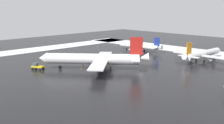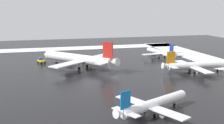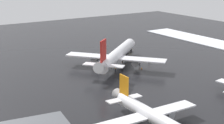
{
  "view_description": "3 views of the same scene",
  "coord_description": "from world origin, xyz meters",
  "px_view_note": "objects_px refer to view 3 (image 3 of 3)",
  "views": [
    {
      "loc": [
        -64.36,
        79.28,
        23.56
      ],
      "look_at": [
        6.06,
        8.81,
        3.0
      ],
      "focal_mm": 45.0,
      "sensor_mm": 36.0,
      "label": 1
    },
    {
      "loc": [
        -103.21,
        28.98,
        25.44
      ],
      "look_at": [
        0.81,
        1.07,
        4.03
      ],
      "focal_mm": 45.0,
      "sensor_mm": 36.0,
      "label": 2
    },
    {
      "loc": [
        -51.46,
        -80.06,
        32.76
      ],
      "look_at": [
        3.41,
        4.37,
        4.59
      ],
      "focal_mm": 55.0,
      "sensor_mm": 36.0,
      "label": 3
    }
  ],
  "objects_px": {
    "traffic_cone_near_nose": "(122,62)",
    "traffic_cone_mid_line": "(142,68)",
    "ground_crew_by_nose_gear": "(149,61)",
    "ground_crew_mid_apron": "(140,62)",
    "airplane_distant_tail": "(153,117)",
    "pushback_tug": "(127,48)",
    "ground_crew_near_tug": "(115,68)",
    "airplane_foreground_jet": "(117,55)",
    "traffic_cone_wingtip_side": "(106,67)"
  },
  "relations": [
    {
      "from": "traffic_cone_near_nose",
      "to": "traffic_cone_mid_line",
      "type": "bearing_deg",
      "value": -84.61
    },
    {
      "from": "ground_crew_by_nose_gear",
      "to": "ground_crew_mid_apron",
      "type": "relative_size",
      "value": 1.0
    },
    {
      "from": "airplane_distant_tail",
      "to": "ground_crew_mid_apron",
      "type": "height_order",
      "value": "airplane_distant_tail"
    },
    {
      "from": "pushback_tug",
      "to": "ground_crew_near_tug",
      "type": "bearing_deg",
      "value": -157.23
    },
    {
      "from": "ground_crew_mid_apron",
      "to": "traffic_cone_near_nose",
      "type": "distance_m",
      "value": 6.87
    },
    {
      "from": "airplane_foreground_jet",
      "to": "traffic_cone_near_nose",
      "type": "height_order",
      "value": "airplane_foreground_jet"
    },
    {
      "from": "airplane_distant_tail",
      "to": "pushback_tug",
      "type": "height_order",
      "value": "airplane_distant_tail"
    },
    {
      "from": "airplane_foreground_jet",
      "to": "ground_crew_by_nose_gear",
      "type": "distance_m",
      "value": 12.01
    },
    {
      "from": "ground_crew_near_tug",
      "to": "traffic_cone_wingtip_side",
      "type": "height_order",
      "value": "ground_crew_near_tug"
    },
    {
      "from": "airplane_foreground_jet",
      "to": "ground_crew_near_tug",
      "type": "distance_m",
      "value": 6.54
    },
    {
      "from": "traffic_cone_mid_line",
      "to": "ground_crew_mid_apron",
      "type": "bearing_deg",
      "value": 61.79
    },
    {
      "from": "ground_crew_mid_apron",
      "to": "traffic_cone_wingtip_side",
      "type": "height_order",
      "value": "ground_crew_mid_apron"
    },
    {
      "from": "airplane_foreground_jet",
      "to": "airplane_distant_tail",
      "type": "height_order",
      "value": "airplane_foreground_jet"
    },
    {
      "from": "ground_crew_mid_apron",
      "to": "traffic_cone_near_nose",
      "type": "bearing_deg",
      "value": -114.33
    },
    {
      "from": "airplane_distant_tail",
      "to": "traffic_cone_near_nose",
      "type": "relative_size",
      "value": 53.86
    },
    {
      "from": "traffic_cone_near_nose",
      "to": "traffic_cone_wingtip_side",
      "type": "relative_size",
      "value": 1.0
    },
    {
      "from": "airplane_distant_tail",
      "to": "pushback_tug",
      "type": "bearing_deg",
      "value": 150.27
    },
    {
      "from": "traffic_cone_wingtip_side",
      "to": "airplane_foreground_jet",
      "type": "bearing_deg",
      "value": -4.31
    },
    {
      "from": "ground_crew_by_nose_gear",
      "to": "airplane_distant_tail",
      "type": "bearing_deg",
      "value": 70.23
    },
    {
      "from": "ground_crew_mid_apron",
      "to": "traffic_cone_mid_line",
      "type": "xyz_separation_m",
      "value": [
        -2.03,
        -3.78,
        -0.7
      ]
    },
    {
      "from": "traffic_cone_near_nose",
      "to": "traffic_cone_wingtip_side",
      "type": "xyz_separation_m",
      "value": [
        -8.61,
        -2.63,
        0.0
      ]
    },
    {
      "from": "pushback_tug",
      "to": "traffic_cone_mid_line",
      "type": "xyz_separation_m",
      "value": [
        -9.76,
        -21.96,
        -1.01
      ]
    },
    {
      "from": "airplane_distant_tail",
      "to": "traffic_cone_mid_line",
      "type": "distance_m",
      "value": 44.03
    },
    {
      "from": "traffic_cone_wingtip_side",
      "to": "traffic_cone_mid_line",
      "type": "bearing_deg",
      "value": -37.43
    },
    {
      "from": "airplane_foreground_jet",
      "to": "airplane_distant_tail",
      "type": "relative_size",
      "value": 1.13
    },
    {
      "from": "airplane_distant_tail",
      "to": "traffic_cone_wingtip_side",
      "type": "relative_size",
      "value": 53.86
    },
    {
      "from": "airplane_foreground_jet",
      "to": "airplane_distant_tail",
      "type": "xyz_separation_m",
      "value": [
        -19.94,
        -43.06,
        -1.1
      ]
    },
    {
      "from": "ground_crew_by_nose_gear",
      "to": "traffic_cone_wingtip_side",
      "type": "xyz_separation_m",
      "value": [
        -15.49,
        3.76,
        -0.7
      ]
    },
    {
      "from": "traffic_cone_mid_line",
      "to": "airplane_distant_tail",
      "type": "bearing_deg",
      "value": -124.81
    },
    {
      "from": "ground_crew_mid_apron",
      "to": "traffic_cone_wingtip_side",
      "type": "relative_size",
      "value": 3.11
    },
    {
      "from": "ground_crew_by_nose_gear",
      "to": "traffic_cone_mid_line",
      "type": "relative_size",
      "value": 3.11
    },
    {
      "from": "ground_crew_near_tug",
      "to": "airplane_foreground_jet",
      "type": "bearing_deg",
      "value": -53.62
    },
    {
      "from": "pushback_tug",
      "to": "ground_crew_by_nose_gear",
      "type": "distance_m",
      "value": 18.81
    },
    {
      "from": "pushback_tug",
      "to": "traffic_cone_near_nose",
      "type": "xyz_separation_m",
      "value": [
        -10.7,
        -12.02,
        -1.01
      ]
    },
    {
      "from": "traffic_cone_mid_line",
      "to": "ground_crew_near_tug",
      "type": "bearing_deg",
      "value": 164.21
    },
    {
      "from": "pushback_tug",
      "to": "ground_crew_near_tug",
      "type": "relative_size",
      "value": 2.98
    },
    {
      "from": "ground_crew_near_tug",
      "to": "traffic_cone_wingtip_side",
      "type": "distance_m",
      "value": 4.91
    },
    {
      "from": "airplane_distant_tail",
      "to": "ground_crew_by_nose_gear",
      "type": "relative_size",
      "value": 17.32
    },
    {
      "from": "airplane_foreground_jet",
      "to": "pushback_tug",
      "type": "distance_m",
      "value": 21.32
    },
    {
      "from": "pushback_tug",
      "to": "traffic_cone_mid_line",
      "type": "relative_size",
      "value": 9.27
    },
    {
      "from": "ground_crew_near_tug",
      "to": "traffic_cone_mid_line",
      "type": "height_order",
      "value": "ground_crew_near_tug"
    },
    {
      "from": "ground_crew_by_nose_gear",
      "to": "traffic_cone_wingtip_side",
      "type": "relative_size",
      "value": 3.11
    },
    {
      "from": "pushback_tug",
      "to": "ground_crew_mid_apron",
      "type": "xyz_separation_m",
      "value": [
        -7.73,
        -18.18,
        -0.31
      ]
    },
    {
      "from": "pushback_tug",
      "to": "traffic_cone_near_nose",
      "type": "relative_size",
      "value": 9.27
    },
    {
      "from": "traffic_cone_near_nose",
      "to": "traffic_cone_wingtip_side",
      "type": "distance_m",
      "value": 9.0
    },
    {
      "from": "airplane_foreground_jet",
      "to": "traffic_cone_wingtip_side",
      "type": "height_order",
      "value": "airplane_foreground_jet"
    },
    {
      "from": "airplane_distant_tail",
      "to": "ground_crew_mid_apron",
      "type": "bearing_deg",
      "value": 147.03
    },
    {
      "from": "ground_crew_mid_apron",
      "to": "ground_crew_near_tug",
      "type": "bearing_deg",
      "value": -43.29
    },
    {
      "from": "airplane_distant_tail",
      "to": "traffic_cone_wingtip_side",
      "type": "xyz_separation_m",
      "value": [
        15.55,
        43.4,
        -2.64
      ]
    },
    {
      "from": "traffic_cone_mid_line",
      "to": "airplane_foreground_jet",
      "type": "bearing_deg",
      "value": 126.46
    }
  ]
}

